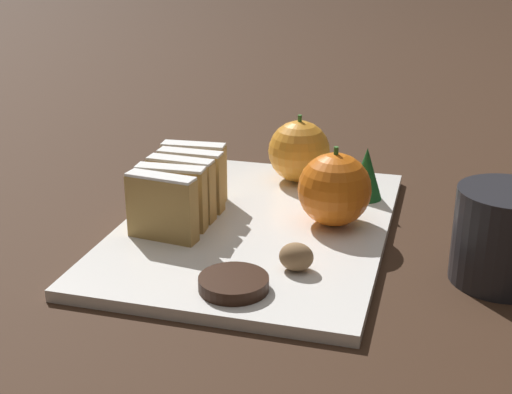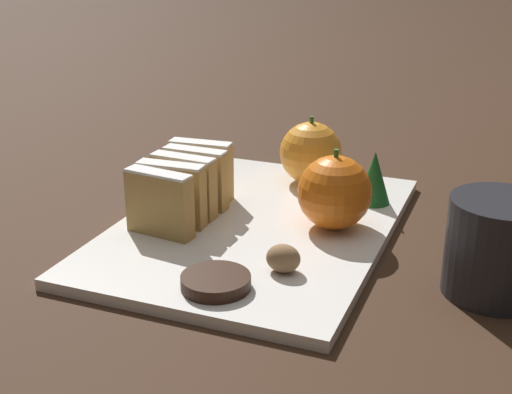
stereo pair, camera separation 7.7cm
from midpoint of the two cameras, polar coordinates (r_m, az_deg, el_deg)
ground_plane at (r=0.79m, az=-2.81°, el=-2.90°), size 6.00×6.00×0.00m
serving_platter at (r=0.79m, az=-2.81°, el=-2.50°), size 0.28×0.40×0.01m
stollen_slice_front at (r=0.74m, az=-10.50°, el=-0.88°), size 0.08×0.03×0.07m
stollen_slice_second at (r=0.77m, az=-9.67°, el=-0.11°), size 0.08×0.02×0.07m
stollen_slice_third at (r=0.79m, az=-8.79°, el=0.60°), size 0.08×0.02×0.07m
stollen_slice_fourth at (r=0.81m, az=-7.95°, el=1.27°), size 0.08×0.02×0.07m
stollen_slice_fifth at (r=0.84m, az=-7.60°, el=1.94°), size 0.08×0.03×0.07m
orange_near at (r=0.90m, az=1.01°, el=3.64°), size 0.08×0.08×0.09m
orange_far at (r=0.77m, az=3.45°, el=0.56°), size 0.08×0.08×0.09m
walnut at (r=0.67m, az=-0.04°, el=-4.88°), size 0.03×0.03×0.03m
chocolate_cookie at (r=0.65m, az=-5.26°, el=-6.98°), size 0.06×0.06×0.01m
evergreen_sprig at (r=0.85m, az=6.25°, el=1.85°), size 0.04×0.04×0.06m
coffee_mug at (r=0.69m, az=16.43°, el=-3.11°), size 0.13×0.10×0.09m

